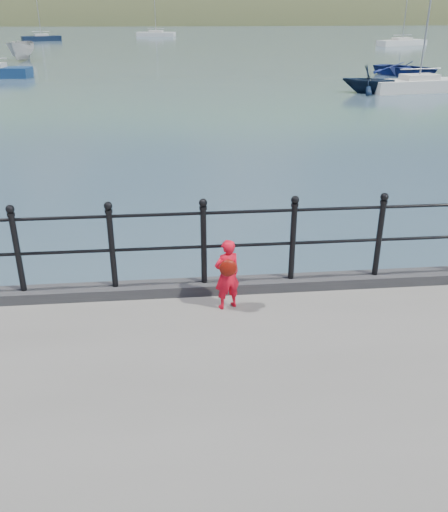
{
  "coord_description": "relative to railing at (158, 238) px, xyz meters",
  "views": [
    {
      "loc": [
        0.22,
        -6.72,
        4.56
      ],
      "look_at": [
        0.87,
        -0.2,
        1.55
      ],
      "focal_mm": 38.0,
      "sensor_mm": 36.0,
      "label": 1
    }
  ],
  "objects": [
    {
      "name": "sailboat_deep",
      "position": [
        -1.53,
        94.62,
        -1.48
      ],
      "size": [
        6.8,
        3.42,
        9.59
      ],
      "rotation": [
        0.0,
        0.0,
        -0.23
      ],
      "color": "silver",
      "rests_on": "ground"
    },
    {
      "name": "launch_blue",
      "position": [
        17.56,
        33.47,
        -1.32
      ],
      "size": [
        5.72,
        6.02,
        1.01
      ],
      "primitive_type": "imported",
      "rotation": [
        0.0,
        0.0,
        0.63
      ],
      "color": "navy",
      "rests_on": "ground"
    },
    {
      "name": "far_shore",
      "position": [
        38.34,
        239.56,
        -24.39
      ],
      "size": [
        830.0,
        200.0,
        156.0
      ],
      "color": "#333A21",
      "rests_on": "ground"
    },
    {
      "name": "ground",
      "position": [
        -0.0,
        0.15,
        -1.82
      ],
      "size": [
        600.0,
        600.0,
        0.0
      ],
      "primitive_type": "plane",
      "color": "#2D4251",
      "rests_on": "ground"
    },
    {
      "name": "sailboat_near",
      "position": [
        14.95,
        25.43,
        -1.48
      ],
      "size": [
        6.14,
        2.6,
        8.22
      ],
      "rotation": [
        0.0,
        0.0,
        0.16
      ],
      "color": "silver",
      "rests_on": "ground"
    },
    {
      "name": "sailboat_far",
      "position": [
        30.85,
        66.72,
        -1.48
      ],
      "size": [
        7.22,
        4.24,
        9.9
      ],
      "rotation": [
        0.0,
        0.0,
        0.36
      ],
      "color": "silver",
      "rests_on": "ground"
    },
    {
      "name": "railing",
      "position": [
        0.0,
        0.0,
        0.0
      ],
      "size": [
        18.11,
        0.11,
        1.2
      ],
      "color": "black",
      "rests_on": "kerb"
    },
    {
      "name": "launch_navy",
      "position": [
        11.77,
        25.14,
        -1.05
      ],
      "size": [
        3.7,
        3.49,
        1.55
      ],
      "primitive_type": "imported",
      "rotation": [
        0.0,
        0.0,
        1.16
      ],
      "color": "black",
      "rests_on": "ground"
    },
    {
      "name": "sailboat_left",
      "position": [
        -18.37,
        82.71,
        -1.48
      ],
      "size": [
        5.82,
        3.74,
        8.01
      ],
      "rotation": [
        0.0,
        0.0,
        0.4
      ],
      "color": "black",
      "rests_on": "ground"
    },
    {
      "name": "child",
      "position": [
        0.87,
        -0.46,
        -0.34
      ],
      "size": [
        0.4,
        0.35,
        0.95
      ],
      "rotation": [
        0.0,
        0.0,
        3.5
      ],
      "color": "red",
      "rests_on": "quay"
    },
    {
      "name": "launch_white",
      "position": [
        -13.2,
        48.63,
        -0.91
      ],
      "size": [
        2.21,
        4.9,
        1.84
      ],
      "primitive_type": "imported",
      "rotation": [
        0.0,
        0.0,
        -0.09
      ],
      "color": "beige",
      "rests_on": "ground"
    },
    {
      "name": "kerb",
      "position": [
        -0.0,
        -0.0,
        -0.75
      ],
      "size": [
        60.0,
        0.3,
        0.15
      ],
      "primitive_type": "cube",
      "color": "#28282B",
      "rests_on": "quay"
    }
  ]
}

